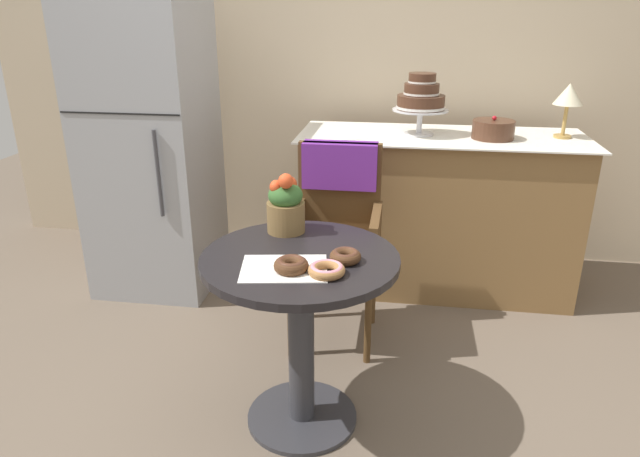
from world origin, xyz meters
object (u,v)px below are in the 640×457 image
(tiered_cake_stand, at_px, (421,98))
(wicker_chair, at_px, (337,212))
(donut_mid, at_px, (345,256))
(round_layer_cake, at_px, (493,129))
(cafe_table, at_px, (301,308))
(donut_front, at_px, (327,269))
(donut_side, at_px, (291,265))
(table_lamp, at_px, (568,97))
(refrigerator, at_px, (150,143))
(flower_vase, at_px, (286,205))

(tiered_cake_stand, bearing_deg, wicker_chair, -122.41)
(donut_mid, height_order, tiered_cake_stand, tiered_cake_stand)
(round_layer_cake, bearing_deg, donut_mid, -116.59)
(cafe_table, distance_m, round_layer_cake, 1.56)
(donut_front, height_order, tiered_cake_stand, tiered_cake_stand)
(donut_side, distance_m, tiered_cake_stand, 1.53)
(donut_side, xyz_separation_m, table_lamp, (1.19, 1.46, 0.37))
(donut_mid, bearing_deg, round_layer_cake, 63.41)
(tiered_cake_stand, xyz_separation_m, table_lamp, (0.76, 0.03, 0.02))
(tiered_cake_stand, bearing_deg, table_lamp, 2.47)
(wicker_chair, relative_size, donut_front, 7.59)
(donut_mid, bearing_deg, refrigerator, 137.22)
(flower_vase, bearing_deg, round_layer_cake, 48.61)
(refrigerator, bearing_deg, tiered_cake_stand, 7.74)
(wicker_chair, relative_size, refrigerator, 0.56)
(table_lamp, bearing_deg, donut_front, -125.88)
(donut_front, height_order, round_layer_cake, round_layer_cake)
(round_layer_cake, xyz_separation_m, refrigerator, (-1.86, -0.16, -0.10))
(round_layer_cake, bearing_deg, wicker_chair, -144.32)
(wicker_chair, bearing_deg, donut_front, -83.83)
(cafe_table, relative_size, round_layer_cake, 3.28)
(donut_side, xyz_separation_m, refrigerator, (-1.04, 1.23, 0.10))
(donut_mid, bearing_deg, table_lamp, 53.27)
(wicker_chair, height_order, table_lamp, table_lamp)
(flower_vase, xyz_separation_m, table_lamp, (1.28, 1.10, 0.29))
(table_lamp, bearing_deg, round_layer_cake, -168.32)
(donut_mid, height_order, round_layer_cake, round_layer_cake)
(cafe_table, xyz_separation_m, refrigerator, (-1.05, 1.10, 0.34))
(round_layer_cake, xyz_separation_m, table_lamp, (0.37, 0.08, 0.17))
(flower_vase, bearing_deg, donut_mid, -43.78)
(donut_front, distance_m, donut_side, 0.12)
(round_layer_cake, distance_m, table_lamp, 0.42)
(donut_mid, height_order, flower_vase, flower_vase)
(donut_mid, xyz_separation_m, round_layer_cake, (0.64, 1.28, 0.21))
(refrigerator, bearing_deg, donut_mid, -42.78)
(round_layer_cake, bearing_deg, cafe_table, -122.76)
(wicker_chair, height_order, donut_side, wicker_chair)
(cafe_table, height_order, donut_front, donut_front)
(cafe_table, distance_m, donut_front, 0.29)
(donut_front, bearing_deg, tiered_cake_stand, 77.96)
(donut_side, bearing_deg, wicker_chair, 86.34)
(wicker_chair, height_order, refrigerator, refrigerator)
(donut_side, relative_size, table_lamp, 0.42)
(donut_front, bearing_deg, donut_mid, 65.83)
(wicker_chair, xyz_separation_m, donut_mid, (0.12, -0.74, 0.10))
(flower_vase, bearing_deg, wicker_chair, 73.12)
(donut_mid, relative_size, tiered_cake_stand, 0.34)
(cafe_table, xyz_separation_m, wicker_chair, (0.05, 0.71, 0.13))
(tiered_cake_stand, bearing_deg, refrigerator, -172.26)
(donut_mid, xyz_separation_m, donut_side, (-0.17, -0.11, 0.00))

